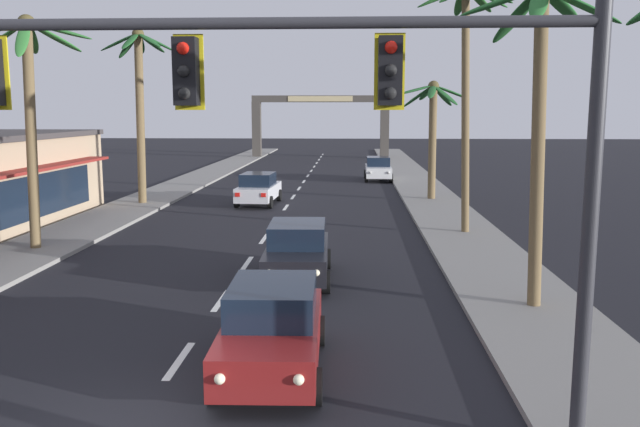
# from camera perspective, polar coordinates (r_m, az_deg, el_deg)

# --- Properties ---
(sidewalk_right) EXTENTS (3.20, 110.00, 0.14)m
(sidewalk_right) POSITION_cam_1_polar(r_m,az_deg,el_deg) (29.99, 11.21, -0.56)
(sidewalk_right) COLOR gray
(sidewalk_right) RESTS_ON ground
(sidewalk_left) EXTENTS (3.20, 110.00, 0.14)m
(sidewalk_left) POSITION_cam_1_polar(r_m,az_deg,el_deg) (31.71, -17.90, -0.31)
(sidewalk_left) COLOR gray
(sidewalk_left) RESTS_ON ground
(lane_markings) EXTENTS (4.28, 85.96, 0.01)m
(lane_markings) POSITION_cam_1_polar(r_m,az_deg,el_deg) (28.72, -3.11, -0.95)
(lane_markings) COLOR silver
(lane_markings) RESTS_ON ground
(traffic_signal_mast) EXTENTS (11.29, 0.41, 6.75)m
(traffic_signal_mast) POSITION_cam_1_polar(r_m,az_deg,el_deg) (9.11, -0.97, 9.16)
(traffic_signal_mast) COLOR #2D2D33
(traffic_signal_mast) RESTS_ON ground
(sedan_lead_at_stop_bar) EXTENTS (2.04, 4.49, 1.68)m
(sedan_lead_at_stop_bar) POSITION_cam_1_polar(r_m,az_deg,el_deg) (12.62, -4.16, -9.86)
(sedan_lead_at_stop_bar) COLOR maroon
(sedan_lead_at_stop_bar) RESTS_ON ground
(sedan_third_in_queue) EXTENTS (2.04, 4.49, 1.68)m
(sedan_third_in_queue) POSITION_cam_1_polar(r_m,az_deg,el_deg) (19.19, -1.99, -3.31)
(sedan_third_in_queue) COLOR black
(sedan_third_in_queue) RESTS_ON ground
(sedan_oncoming_far) EXTENTS (2.12, 4.52, 1.68)m
(sedan_oncoming_far) POSITION_cam_1_polar(r_m,az_deg,el_deg) (34.88, -5.37, 2.18)
(sedan_oncoming_far) COLOR silver
(sedan_oncoming_far) RESTS_ON ground
(sedan_parked_nearest_kerb) EXTENTS (1.95, 4.45, 1.68)m
(sedan_parked_nearest_kerb) POSITION_cam_1_polar(r_m,az_deg,el_deg) (47.09, 5.08, 3.92)
(sedan_parked_nearest_kerb) COLOR silver
(sedan_parked_nearest_kerb) RESTS_ON ground
(palm_left_second) EXTENTS (4.31, 4.13, 8.12)m
(palm_left_second) POSITION_cam_1_polar(r_m,az_deg,el_deg) (24.76, -23.99, 9.97)
(palm_left_second) COLOR brown
(palm_left_second) RESTS_ON ground
(palm_left_third) EXTENTS (3.79, 3.81, 9.08)m
(palm_left_third) POSITION_cam_1_polar(r_m,az_deg,el_deg) (35.52, -15.40, 10.36)
(palm_left_third) COLOR brown
(palm_left_third) RESTS_ON ground
(palm_right_second) EXTENTS (3.84, 3.60, 8.00)m
(palm_right_second) POSITION_cam_1_polar(r_m,az_deg,el_deg) (16.60, 18.67, 11.26)
(palm_right_second) COLOR brown
(palm_right_second) RESTS_ON ground
(palm_right_third) EXTENTS (3.75, 3.67, 9.87)m
(palm_right_third) POSITION_cam_1_polar(r_m,az_deg,el_deg) (26.54, 12.52, 13.81)
(palm_right_third) COLOR brown
(palm_right_third) RESTS_ON ground
(palm_right_farthest) EXTENTS (4.15, 4.16, 6.54)m
(palm_right_farthest) POSITION_cam_1_polar(r_m,az_deg,el_deg) (36.42, 9.78, 8.13)
(palm_right_farthest) COLOR brown
(palm_right_farthest) RESTS_ON ground
(town_gateway_arch) EXTENTS (14.46, 0.90, 6.54)m
(town_gateway_arch) POSITION_cam_1_polar(r_m,az_deg,el_deg) (69.75, 0.03, 8.34)
(town_gateway_arch) COLOR #423D38
(town_gateway_arch) RESTS_ON ground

